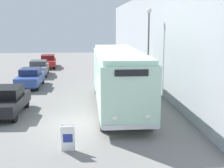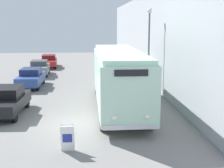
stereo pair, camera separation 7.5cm
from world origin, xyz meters
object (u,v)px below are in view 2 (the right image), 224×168
Objects in this scene: streetlamp at (149,38)px; parked_car_distant at (49,61)px; parked_car_far at (39,68)px; sign_board at (68,138)px; parked_car_near at (7,100)px; parked_car_mid at (31,78)px; vintage_bus at (118,76)px.

streetlamp is 1.28× the size of parked_car_distant.
parked_car_distant is at bearing 84.58° from parked_car_far.
parked_car_far is at bearing -96.75° from parked_car_distant.
parked_car_distant is (-3.63, 24.76, 0.23)m from sign_board.
parked_car_near reaches higher than parked_car_mid.
vintage_bus reaches higher than parked_car_distant.
parked_car_distant is (0.06, 11.60, -0.02)m from parked_car_mid.
sign_board is 0.23× the size of parked_car_distant.
parked_car_near is at bearing 124.07° from sign_board.
streetlamp reaches higher than parked_car_near.
parked_car_near is at bearing -94.41° from parked_car_distant.
vintage_bus reaches higher than parked_car_near.
streetlamp is 9.94m from parked_car_mid.
parked_car_mid is 11.60m from parked_car_distant.
parked_car_near is (-6.34, -0.88, -1.15)m from vintage_bus.
sign_board is 19.33m from parked_car_far.
sign_board is 0.18× the size of streetlamp.
parked_car_mid reaches higher than parked_car_far.
parked_car_far is (-0.19, 5.77, 0.00)m from parked_car_mid.
streetlamp is 1.43× the size of parked_car_mid.
vintage_bus is 2.54× the size of parked_car_far.
parked_car_distant is at bearing 90.60° from parked_car_mid.
parked_car_near reaches higher than parked_car_distant.
parked_car_distant is at bearing 108.85° from vintage_bus.
parked_car_mid is (-6.36, 6.86, -1.18)m from vintage_bus.
vintage_bus is 2.51× the size of parked_car_near.
parked_car_mid reaches higher than parked_car_distant.
parked_car_distant is (0.25, 5.83, -0.02)m from parked_car_far.
parked_car_far is (-6.55, 12.63, -1.18)m from vintage_bus.
parked_car_far is at bearing 92.90° from parked_car_near.
sign_board is 0.25× the size of parked_car_far.
streetlamp reaches higher than vintage_bus.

